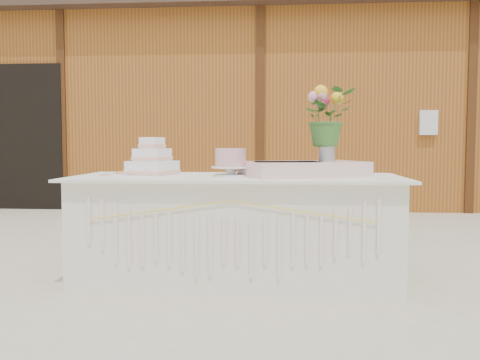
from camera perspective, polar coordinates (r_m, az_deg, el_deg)
name	(u,v)px	position (r m, az deg, el deg)	size (l,w,h in m)	color
ground	(237,279)	(4.03, -0.35, -10.56)	(80.00, 80.00, 0.00)	beige
barn	(265,107)	(9.91, 2.63, 7.83)	(12.60, 4.60, 3.30)	#9B5520
cake_table	(237,228)	(3.95, -0.36, -5.13)	(2.40, 1.00, 0.77)	silver
wedding_cake	(152,162)	(4.14, -9.34, 1.91)	(0.40, 0.40, 0.29)	white
pink_cake_stand	(231,161)	(3.87, -1.00, 2.07)	(0.28, 0.28, 0.20)	white
satin_runner	(304,169)	(3.91, 6.81, 1.19)	(0.85, 0.49, 0.11)	#FFCECD
flower_vase	(327,151)	(3.90, 9.25, 3.11)	(0.12, 0.12, 0.16)	silver
bouquet	(327,111)	(3.91, 9.30, 7.32)	(0.37, 0.32, 0.42)	#37692A
loose_flowers	(112,173)	(4.24, -13.53, 0.72)	(0.14, 0.35, 0.02)	pink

